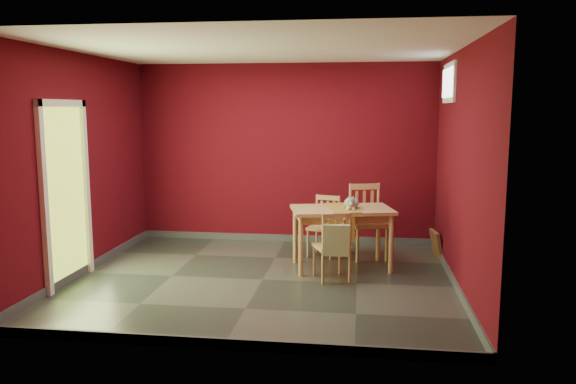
# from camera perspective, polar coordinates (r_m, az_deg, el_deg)

# --- Properties ---
(ground) EXTENTS (4.50, 4.50, 0.00)m
(ground) POSITION_cam_1_polar(r_m,az_deg,el_deg) (6.81, -2.61, -8.87)
(ground) COLOR #2D342D
(ground) RESTS_ON ground
(room_shell) EXTENTS (4.50, 4.50, 4.50)m
(room_shell) POSITION_cam_1_polar(r_m,az_deg,el_deg) (6.80, -2.61, -8.47)
(room_shell) COLOR #4B0710
(room_shell) RESTS_ON ground
(doorway) EXTENTS (0.06, 1.01, 2.13)m
(doorway) POSITION_cam_1_polar(r_m,az_deg,el_deg) (6.94, -21.70, 0.38)
(doorway) COLOR #B7D838
(doorway) RESTS_ON ground
(window) EXTENTS (0.05, 0.90, 0.50)m
(window) POSITION_cam_1_polar(r_m,az_deg,el_deg) (7.48, 16.03, 10.61)
(window) COLOR white
(window) RESTS_ON room_shell
(outlet_plate) EXTENTS (0.08, 0.02, 0.12)m
(outlet_plate) POSITION_cam_1_polar(r_m,az_deg,el_deg) (8.58, 10.36, -3.30)
(outlet_plate) COLOR silver
(outlet_plate) RESTS_ON room_shell
(dining_table) EXTENTS (1.38, 1.00, 0.78)m
(dining_table) POSITION_cam_1_polar(r_m,az_deg,el_deg) (7.15, 5.49, -2.41)
(dining_table) COLOR tan
(dining_table) RESTS_ON ground
(table_runner) EXTENTS (0.51, 0.80, 0.37)m
(table_runner) POSITION_cam_1_polar(r_m,az_deg,el_deg) (7.03, 5.46, -2.27)
(table_runner) COLOR olive
(table_runner) RESTS_ON dining_table
(chair_far_left) EXTENTS (0.48, 0.48, 0.83)m
(chair_far_left) POSITION_cam_1_polar(r_m,az_deg,el_deg) (7.83, 3.73, -3.38)
(chair_far_left) COLOR tan
(chair_far_left) RESTS_ON ground
(chair_far_right) EXTENTS (0.58, 0.58, 1.01)m
(chair_far_right) POSITION_cam_1_polar(r_m,az_deg,el_deg) (7.76, 8.04, -2.88)
(chair_far_right) COLOR tan
(chair_far_right) RESTS_ON ground
(chair_near) EXTENTS (0.51, 0.51, 0.83)m
(chair_near) POSITION_cam_1_polar(r_m,az_deg,el_deg) (6.70, 4.59, -5.39)
(chair_near) COLOR tan
(chair_near) RESTS_ON ground
(tote_bag) EXTENTS (0.30, 0.18, 0.43)m
(tote_bag) POSITION_cam_1_polar(r_m,az_deg,el_deg) (6.48, 4.94, -4.89)
(tote_bag) COLOR #8C9D65
(tote_bag) RESTS_ON chair_near
(cat) EXTENTS (0.29, 0.42, 0.19)m
(cat) POSITION_cam_1_polar(r_m,az_deg,el_deg) (7.12, 6.45, -0.90)
(cat) COLOR slate
(cat) RESTS_ON table_runner
(picture_frame) EXTENTS (0.18, 0.39, 0.38)m
(picture_frame) POSITION_cam_1_polar(r_m,az_deg,el_deg) (7.97, 14.82, -5.16)
(picture_frame) COLOR brown
(picture_frame) RESTS_ON ground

